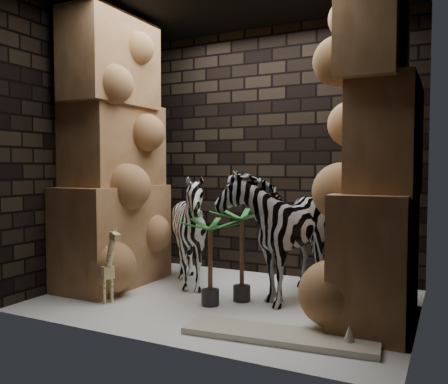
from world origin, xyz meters
The scene contains 13 objects.
floor centered at (0.00, 0.00, 0.00)m, with size 3.50×3.50×0.00m, color white.
wall_back centered at (0.00, 1.25, 1.50)m, with size 3.50×3.50×0.00m, color black.
wall_front centered at (0.00, -1.25, 1.50)m, with size 3.50×3.50×0.00m, color black.
wall_left centered at (-1.75, 0.00, 1.50)m, with size 3.00×3.00×0.00m, color black.
wall_right centered at (1.75, 0.00, 1.50)m, with size 3.00×3.00×0.00m, color black.
rock_pillar_left centered at (-1.40, 0.00, 1.50)m, with size 0.68×1.30×3.00m, color tan, non-canonical shape.
rock_pillar_right centered at (1.42, 0.00, 1.50)m, with size 0.58×1.25×3.00m, color tan, non-canonical shape.
zebra_right centered at (0.42, 0.44, 0.76)m, with size 0.69×1.28×1.52m, color white.
zebra_left centered at (-0.54, 0.23, 0.56)m, with size 0.99×1.22×1.11m, color white.
giraffe_toy centered at (-1.05, -0.57, 0.38)m, with size 0.39×0.13×0.76m, color #F3DF92, non-canonical shape.
palm_front centered at (0.15, 0.04, 0.45)m, with size 0.36×0.36×0.91m, color #1C5A29, non-canonical shape.
palm_back centered at (-0.06, -0.23, 0.41)m, with size 0.36×0.36×0.83m, color #1C5A29, non-canonical shape.
surfboard centered at (0.82, -0.75, 0.03)m, with size 1.48×0.36×0.05m, color beige.
Camera 1 is at (1.98, -4.03, 1.30)m, focal length 37.01 mm.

